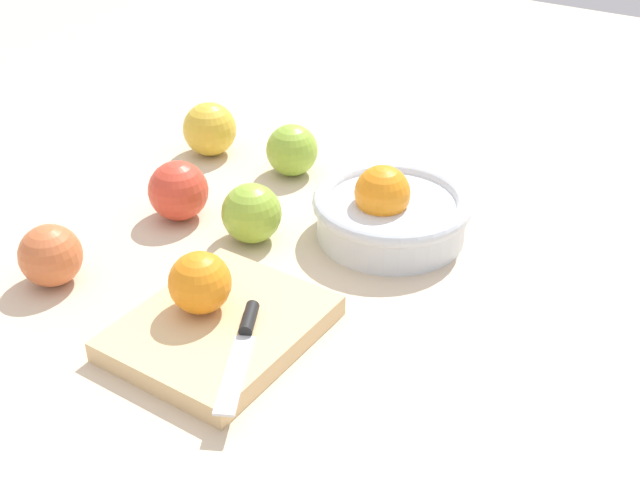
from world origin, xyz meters
TOP-DOWN VIEW (x-y plane):
  - ground_plane at (0.00, 0.00)m, footprint 2.40×2.40m
  - bowl at (-0.12, 0.11)m, footprint 0.19×0.19m
  - cutting_board at (0.15, 0.06)m, footprint 0.21×0.18m
  - orange_on_board at (0.14, 0.03)m, footprint 0.07×0.07m
  - knife at (0.17, 0.11)m, footprint 0.15×0.08m
  - apple_mid_center at (-0.03, -0.02)m, footprint 0.07×0.07m
  - apple_front_right at (0.17, -0.16)m, footprint 0.07×0.07m
  - apple_front_left at (-0.19, -0.22)m, footprint 0.08×0.08m
  - apple_front_left_2 at (-0.20, -0.08)m, footprint 0.07×0.07m
  - apple_front_center at (-0.02, -0.13)m, footprint 0.08×0.08m

SIDE VIEW (x-z plane):
  - ground_plane at x=0.00m, z-range 0.00..0.00m
  - cutting_board at x=0.15m, z-range 0.00..0.02m
  - knife at x=0.17m, z-range 0.02..0.03m
  - bowl at x=-0.12m, z-range -0.01..0.08m
  - apple_front_right at x=0.17m, z-range 0.00..0.07m
  - apple_front_left_2 at x=-0.20m, z-range 0.00..0.07m
  - apple_mid_center at x=-0.03m, z-range 0.00..0.07m
  - apple_front_center at x=-0.02m, z-range 0.00..0.08m
  - apple_front_left at x=-0.19m, z-range 0.00..0.08m
  - orange_on_board at x=0.14m, z-range 0.02..0.09m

